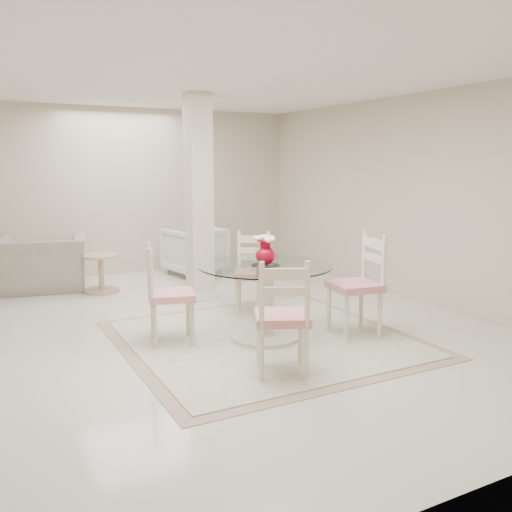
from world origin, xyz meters
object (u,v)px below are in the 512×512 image
column (199,199)px  dining_chair_north (253,267)px  dining_chair_west (164,287)px  red_vase (265,250)px  dining_chair_south (283,310)px  recliner_taupe (43,263)px  dining_table (265,302)px  side_table (101,275)px  dining_chair_east (361,277)px  armchair_white (194,251)px

column → dining_chair_north: column is taller
dining_chair_west → red_vase: bearing=-95.1°
dining_chair_south → recliner_taupe: size_ratio=0.95×
column → recliner_taupe: column is taller
dining_chair_west → dining_chair_south: (0.61, -1.30, 0.01)m
dining_table → side_table: size_ratio=2.54×
dining_chair_south → side_table: dining_chair_south is taller
column → dining_chair_east: (0.91, -2.28, -0.72)m
column → red_vase: column is taller
dining_chair_east → dining_chair_west: size_ratio=1.07×
dining_chair_south → column: bearing=-73.0°
column → dining_table: 2.16m
dining_chair_west → dining_chair_east: bearing=-94.9°
column → dining_chair_east: 2.55m
dining_chair_east → dining_chair_north: bearing=-145.8°
column → dining_table: bearing=-91.9°
armchair_white → side_table: (-1.64, -0.57, -0.14)m
recliner_taupe → armchair_white: (2.35, 0.03, 0.00)m
red_vase → side_table: bearing=109.6°
red_vase → side_table: red_vase is taller
dining_chair_east → column: bearing=-149.4°
recliner_taupe → dining_chair_north: bearing=140.3°
red_vase → dining_chair_south: 1.08m
dining_chair_west → armchair_white: size_ratio=1.30×
dining_table → red_vase: size_ratio=4.43×
column → dining_chair_north: bearing=-73.3°
dining_chair_north → recliner_taupe: bearing=160.2°
dining_chair_south → armchair_white: (0.95, 4.47, -0.21)m
dining_chair_north → armchair_white: (0.24, 2.56, -0.18)m
red_vase → dining_chair_west: bearing=160.4°
dining_chair_east → dining_chair_south: size_ratio=1.05×
column → red_vase: (-0.06, -1.94, -0.41)m
dining_chair_north → dining_chair_west: (-1.32, -0.61, 0.01)m
recliner_taupe → dining_chair_west: bearing=114.5°
dining_chair_south → recliner_taupe: bearing=-47.3°
column → dining_chair_west: 2.05m
dining_chair_south → recliner_taupe: (-1.40, 4.44, -0.21)m
column → dining_chair_east: bearing=-68.3°
recliner_taupe → dining_table: bearing=127.1°
dining_chair_west → dining_chair_north: bearing=-50.7°
dining_chair_west → side_table: (-0.08, 2.60, -0.34)m
dining_chair_east → dining_chair_west: (-1.93, 0.68, -0.04)m
dining_table → dining_chair_west: size_ratio=1.22×
column → dining_chair_north: (0.30, -0.99, -0.78)m
dining_chair_north → armchair_white: bearing=115.0°
red_vase → armchair_white: size_ratio=0.36×
dining_table → red_vase: bearing=-18.4°
armchair_white → recliner_taupe: bearing=-10.4°
dining_chair_south → dining_chair_west: bearing=-39.7°
armchair_white → dining_table: bearing=69.1°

